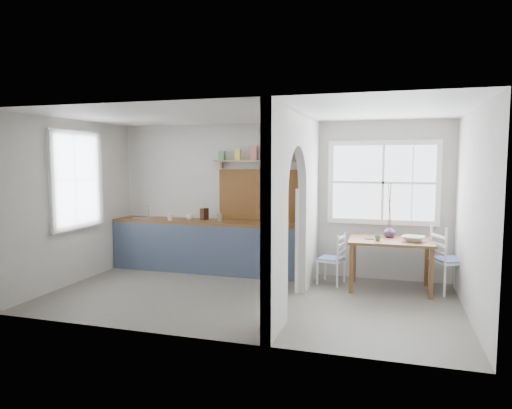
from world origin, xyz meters
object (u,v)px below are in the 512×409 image
(chair_right, at_px, (451,259))
(vase, at_px, (390,231))
(kettle, at_px, (274,218))
(chair_left, at_px, (331,258))
(dining_table, at_px, (390,265))

(chair_right, distance_m, vase, 0.96)
(chair_right, relative_size, kettle, 4.41)
(chair_left, relative_size, vase, 4.27)
(chair_left, bearing_deg, kettle, -81.95)
(chair_left, xyz_separation_m, vase, (0.88, 0.14, 0.46))
(kettle, xyz_separation_m, vase, (1.85, 0.04, -0.15))
(chair_right, bearing_deg, vase, 56.28)
(kettle, height_order, vase, kettle)
(vase, bearing_deg, dining_table, -84.16)
(kettle, distance_m, vase, 1.86)
(dining_table, xyz_separation_m, vase, (-0.02, 0.22, 0.48))
(dining_table, distance_m, kettle, 1.98)
(chair_left, relative_size, chair_right, 0.81)
(chair_right, height_order, kettle, kettle)
(vase, bearing_deg, chair_left, -171.02)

